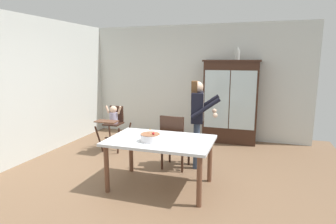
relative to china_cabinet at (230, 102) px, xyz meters
name	(u,v)px	position (x,y,z in m)	size (l,w,h in m)	color
ground_plane	(159,177)	(-0.87, -2.37, -0.95)	(6.24, 6.24, 0.00)	brown
wall_back	(196,82)	(-0.87, 0.26, 0.40)	(5.32, 0.06, 2.70)	silver
wall_left	(24,89)	(-3.50, -2.37, 0.40)	(0.06, 5.32, 2.70)	silver
china_cabinet	(230,102)	(0.00, 0.00, 0.00)	(1.25, 0.48, 1.88)	#382116
ceramic_vase	(237,54)	(0.10, 0.00, 1.05)	(0.13, 0.13, 0.27)	#B2B7B2
high_chair_with_toddler	(113,120)	(-2.24, -1.37, -0.29)	(0.58, 0.68, 0.95)	#382116
adult_person	(198,114)	(-0.38, -1.73, 0.02)	(0.57, 0.56, 1.53)	#33425B
dining_table	(160,145)	(-0.72, -2.69, -0.30)	(1.53, 1.00, 0.74)	silver
birthday_cake	(150,137)	(-0.83, -2.82, -0.15)	(0.28, 0.28, 0.19)	white
dining_chair_far_side	(174,138)	(-0.74, -1.97, -0.39)	(0.46, 0.46, 0.96)	#382116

